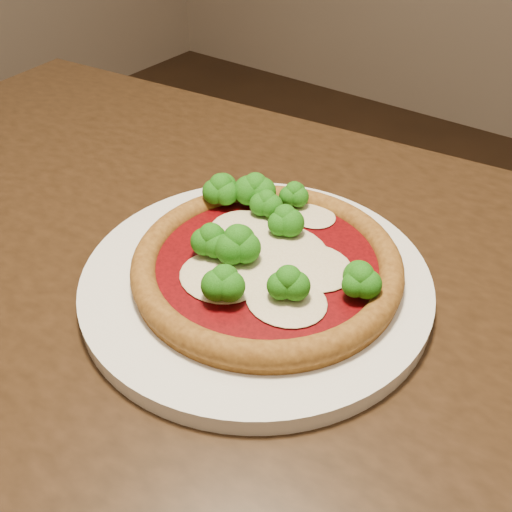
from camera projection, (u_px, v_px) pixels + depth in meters
The scene contains 3 objects.
dining_table at pixel (230, 369), 0.61m from camera, with size 1.37×0.94×0.75m.
plate at pixel (256, 281), 0.56m from camera, with size 0.34×0.34×0.02m, color white.
pizza at pixel (265, 257), 0.55m from camera, with size 0.26×0.26×0.06m.
Camera 1 is at (0.30, -0.45, 1.13)m, focal length 40.00 mm.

